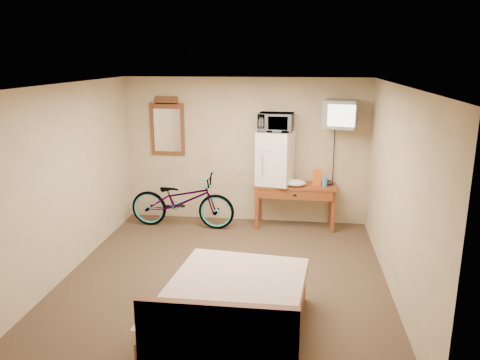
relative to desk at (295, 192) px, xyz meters
The scene contains 13 objects.
room 2.27m from the desk, 113.77° to the right, with size 4.60×4.64×2.50m.
desk is the anchor object (origin of this frame).
mini_fridge 0.66m from the desk, behind, with size 0.65×0.63×0.89m.
microwave 1.21m from the desk, behind, with size 0.55×0.37×0.31m, color white.
snack_bag 0.44m from the desk, ahead, with size 0.14×0.08×0.27m, color #D85813.
blue_cup 0.52m from the desk, ahead, with size 0.09×0.09×0.15m, color #3C82CE.
cloth_cream 0.19m from the desk, 87.68° to the right, with size 0.35×0.27×0.11m, color silver.
cloth_dark_a 0.52m from the desk, behind, with size 0.24×0.18×0.09m, color black.
cloth_dark_b 0.57m from the desk, ahead, with size 0.19×0.15×0.09m, color black.
crt_television 1.47m from the desk, ahead, with size 0.60×0.64×0.45m.
wall_mirror 2.47m from the desk, behind, with size 0.60×0.04×1.01m.
bicycle 1.91m from the desk, behind, with size 0.63×1.79×0.94m, color black.
bed 3.45m from the desk, 100.02° to the right, with size 1.57×1.99×0.90m.
Camera 1 is at (0.89, -5.60, 2.82)m, focal length 35.00 mm.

